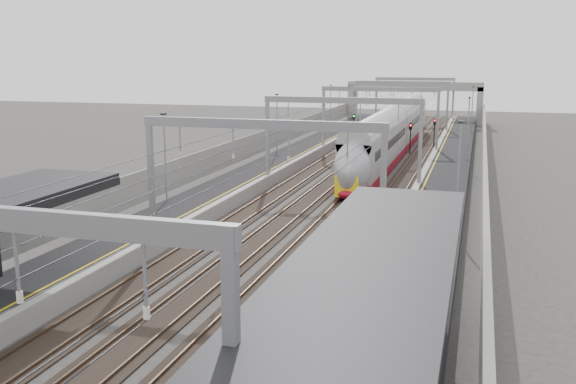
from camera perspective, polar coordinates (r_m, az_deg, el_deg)
The scene contains 12 objects.
platform_left at distance 57.70m, azimuth -2.47°, elevation 1.66°, with size 4.00×120.00×1.00m, color black.
platform_right at distance 54.67m, azimuth 13.59°, elevation 0.78°, with size 4.00×120.00×1.00m, color black.
tracks at distance 55.72m, azimuth 5.34°, elevation 0.79°, with size 11.40×140.00×0.20m.
overhead_line at distance 61.37m, azimuth 6.68°, elevation 7.51°, with size 13.00×140.00×6.60m.
canopy_right at distance 13.15m, azimuth 3.80°, elevation -13.04°, with size 4.40×30.00×4.24m.
overbridge at distance 109.31m, azimuth 11.17°, elevation 8.76°, with size 22.00×2.20×6.90m.
wall_left at distance 58.63m, azimuth -5.44°, elevation 2.87°, with size 0.30×120.00×3.20m, color gray.
wall_right at distance 54.42m, azimuth 17.01°, elevation 1.72°, with size 0.30×120.00×3.20m, color gray.
train at distance 70.52m, azimuth 9.11°, elevation 4.74°, with size 2.81×51.24×4.44m.
signal_green at distance 85.21m, azimuth 5.89°, elevation 6.18°, with size 0.32×0.32×3.48m.
signal_red_near at distance 74.22m, azimuth 10.83°, elevation 5.22°, with size 0.32×0.32×3.48m.
signal_red_far at distance 80.61m, azimuth 12.89°, elevation 5.63°, with size 0.32×0.32×3.48m.
Camera 1 is at (10.62, -8.67, 10.60)m, focal length 40.00 mm.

